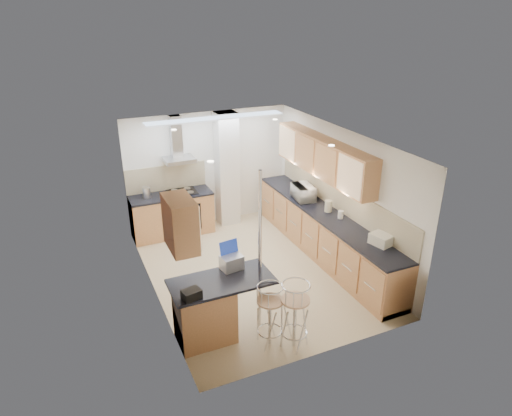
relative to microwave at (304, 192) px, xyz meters
name	(u,v)px	position (x,y,z in m)	size (l,w,h in m)	color
ground	(253,271)	(-1.44, -0.73, -1.07)	(4.80, 4.80, 0.00)	#CDB888
room_shell	(261,184)	(-1.11, -0.35, 0.47)	(3.64, 4.84, 2.51)	white
right_counter	(324,234)	(0.06, -0.73, -0.61)	(0.63, 4.40, 0.92)	#B27D47
back_counter	(172,214)	(-2.39, 1.37, -0.61)	(1.70, 0.63, 0.92)	#B27D47
peninsula	(222,308)	(-2.56, -2.18, -0.59)	(1.47, 0.72, 0.94)	#B27D47
microwave	(304,192)	(0.00, 0.00, 0.00)	(0.54, 0.37, 0.30)	silver
laptop	(232,262)	(-2.31, -1.94, -0.02)	(0.31, 0.23, 0.21)	#ADB0B5
bag	(191,294)	(-3.07, -2.43, -0.06)	(0.24, 0.18, 0.13)	black
bar_stool_near	(270,315)	(-2.02, -2.64, -0.58)	(0.40, 0.40, 0.98)	tan
bar_stool_end	(295,316)	(-1.72, -2.83, -0.55)	(0.43, 0.43, 1.04)	tan
jar_a	(305,192)	(0.12, 0.16, -0.06)	(0.12, 0.12, 0.17)	white
jar_b	(306,199)	(-0.02, -0.14, -0.08)	(0.11, 0.11, 0.14)	white
jar_c	(328,206)	(0.13, -0.72, -0.04)	(0.14, 0.14, 0.22)	beige
jar_d	(341,215)	(0.17, -1.07, -0.08)	(0.10, 0.10, 0.15)	silver
bread_bin	(381,239)	(0.20, -2.19, -0.06)	(0.26, 0.34, 0.18)	white
kettle	(147,193)	(-2.87, 1.37, -0.03)	(0.16, 0.16, 0.23)	#B4B5B9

